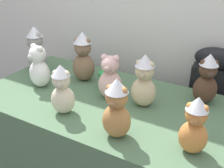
{
  "coord_description": "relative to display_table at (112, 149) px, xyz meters",
  "views": [
    {
      "loc": [
        0.73,
        -1.03,
        1.61
      ],
      "look_at": [
        0.0,
        0.25,
        0.87
      ],
      "focal_mm": 44.56,
      "sensor_mm": 36.0,
      "label": 1
    }
  ],
  "objects": [
    {
      "name": "teddy_bear_ginger",
      "position": [
        0.54,
        -0.22,
        0.51
      ],
      "size": [
        0.14,
        0.13,
        0.29
      ],
      "rotation": [
        0.0,
        0.0,
        0.12
      ],
      "color": "#D17F3D",
      "rests_on": "display_table"
    },
    {
      "name": "teddy_bear_mocha",
      "position": [
        -0.32,
        0.17,
        0.54
      ],
      "size": [
        0.18,
        0.16,
        0.35
      ],
      "rotation": [
        0.0,
        0.0,
        0.18
      ],
      "color": "#7F6047",
      "rests_on": "display_table"
    },
    {
      "name": "party_cup_green",
      "position": [
        -0.14,
        0.14,
        0.43
      ],
      "size": [
        0.08,
        0.08,
        0.11
      ],
      "primitive_type": "cylinder",
      "color": "#238C3D",
      "rests_on": "display_table"
    },
    {
      "name": "teddy_bear_snow",
      "position": [
        -0.52,
        -0.06,
        0.51
      ],
      "size": [
        0.17,
        0.16,
        0.29
      ],
      "rotation": [
        0.0,
        0.0,
        -0.23
      ],
      "color": "white",
      "rests_on": "display_table"
    },
    {
      "name": "instrument_case",
      "position": [
        0.48,
        0.55,
        0.14
      ],
      "size": [
        0.29,
        0.14,
        1.01
      ],
      "rotation": [
        0.0,
        0.0,
        0.05
      ],
      "color": "black",
      "rests_on": "ground_plane"
    },
    {
      "name": "display_table",
      "position": [
        0.0,
        0.0,
        0.0
      ],
      "size": [
        1.69,
        0.84,
        0.75
      ],
      "primitive_type": "cube",
      "color": "#4C6B4C",
      "rests_on": "ground_plane"
    },
    {
      "name": "teddy_bear_cocoa",
      "position": [
        0.48,
        0.27,
        0.53
      ],
      "size": [
        0.18,
        0.17,
        0.31
      ],
      "rotation": [
        0.0,
        0.0,
        0.49
      ],
      "color": "#4C3323",
      "rests_on": "display_table"
    },
    {
      "name": "teddy_bear_blush",
      "position": [
        -0.03,
        0.04,
        0.51
      ],
      "size": [
        0.18,
        0.16,
        0.29
      ],
      "rotation": [
        0.0,
        0.0,
        0.27
      ],
      "color": "beige",
      "rests_on": "display_table"
    },
    {
      "name": "teddy_bear_caramel",
      "position": [
        0.19,
        -0.28,
        0.53
      ],
      "size": [
        0.16,
        0.14,
        0.32
      ],
      "rotation": [
        0.0,
        0.0,
        0.1
      ],
      "color": "#B27A42",
      "rests_on": "display_table"
    },
    {
      "name": "teddy_bear_sand",
      "position": [
        0.18,
        0.05,
        0.53
      ],
      "size": [
        0.16,
        0.14,
        0.32
      ],
      "rotation": [
        0.0,
        0.0,
        0.11
      ],
      "color": "#CCB78E",
      "rests_on": "display_table"
    },
    {
      "name": "teddy_bear_ash",
      "position": [
        -0.72,
        0.14,
        0.54
      ],
      "size": [
        0.16,
        0.14,
        0.34
      ],
      "rotation": [
        0.0,
        0.0,
        -0.04
      ],
      "color": "gray",
      "rests_on": "display_table"
    },
    {
      "name": "teddy_bear_cream",
      "position": [
        -0.18,
        -0.24,
        0.52
      ],
      "size": [
        0.17,
        0.16,
        0.3
      ],
      "rotation": [
        0.0,
        0.0,
        0.43
      ],
      "color": "beige",
      "rests_on": "display_table"
    }
  ]
}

